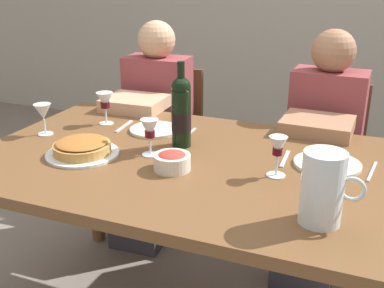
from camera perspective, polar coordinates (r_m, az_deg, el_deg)
dining_table at (r=1.77m, az=-1.74°, el=-4.32°), size 1.50×1.00×0.76m
wine_bottle at (r=1.79m, az=-1.32°, el=3.96°), size 0.08×0.08×0.33m
water_pitcher at (r=1.31m, az=15.64°, el=-5.70°), size 0.17×0.12×0.21m
baked_tart at (r=1.78m, az=-13.29°, el=-0.50°), size 0.27×0.27×0.06m
salad_bowl at (r=1.61m, az=-2.46°, el=-2.03°), size 0.13×0.13×0.07m
wine_glass_left_diner at (r=2.02m, az=-17.77°, el=3.66°), size 0.07×0.07×0.13m
wine_glass_right_diner at (r=1.56m, az=10.45°, el=-0.54°), size 0.06×0.06×0.14m
wine_glass_centre at (r=2.09m, az=-10.60°, el=5.09°), size 0.07×0.07×0.14m
wine_glass_spare at (r=1.72m, az=-5.20°, el=1.67°), size 0.07×0.07×0.14m
dinner_plate_left_setting at (r=1.72m, az=16.22°, el=-2.36°), size 0.24×0.24×0.01m
dinner_plate_right_setting at (r=2.00m, az=-4.59°, el=1.77°), size 0.21×0.21×0.01m
fork_left_setting at (r=1.74m, az=11.31°, el=-1.78°), size 0.02×0.16×0.00m
knife_left_setting at (r=1.71m, az=21.18°, el=-3.14°), size 0.03×0.18×0.00m
knife_right_setting at (r=1.94m, az=-0.61°, el=1.13°), size 0.01×0.18×0.00m
spoon_right_setting at (r=2.07m, az=-8.32°, el=2.17°), size 0.03×0.16×0.00m
chair_left at (r=2.75m, az=-3.00°, el=1.27°), size 0.41×0.41×0.87m
diner_left at (r=2.51m, az=-5.16°, el=2.13°), size 0.35×0.51×1.16m
chair_right at (r=2.51m, az=15.96°, el=-1.47°), size 0.41×0.41×0.87m
diner_right at (r=2.25m, az=15.37°, el=-0.77°), size 0.35×0.51×1.16m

